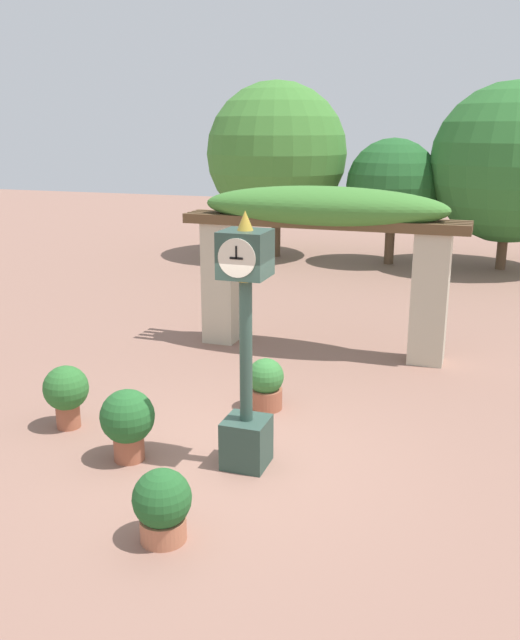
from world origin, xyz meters
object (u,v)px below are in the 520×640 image
at_px(potted_plant_near_right, 162,504).
at_px(potted_plant_far_right, 66,392).
at_px(potted_plant_far_left, 266,383).
at_px(pedestal_clock, 246,351).
at_px(potted_plant_near_left, 128,420).

distance_m(potted_plant_near_right, potted_plant_far_right, 3.08).
distance_m(potted_plant_far_left, potted_plant_far_right, 2.75).
bearing_deg(potted_plant_far_right, pedestal_clock, -4.73).
relative_size(potted_plant_near_right, potted_plant_far_right, 0.86).
xyz_separation_m(potted_plant_near_left, potted_plant_far_right, (-1.24, 0.56, -0.00)).
relative_size(pedestal_clock, potted_plant_near_left, 3.39).
bearing_deg(potted_plant_near_left, potted_plant_far_left, 61.89).
distance_m(pedestal_clock, potted_plant_near_right, 2.02).
bearing_deg(potted_plant_near_right, potted_plant_far_left, 91.18).
xyz_separation_m(potted_plant_near_left, potted_plant_near_right, (1.15, -1.37, -0.13)).
xyz_separation_m(pedestal_clock, potted_plant_near_left, (-1.40, -0.34, -0.93)).
height_order(pedestal_clock, potted_plant_far_left, pedestal_clock).
bearing_deg(pedestal_clock, potted_plant_far_right, 175.27).
xyz_separation_m(pedestal_clock, potted_plant_near_right, (-0.25, -1.71, -1.05)).
bearing_deg(potted_plant_near_right, potted_plant_far_right, 141.11).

